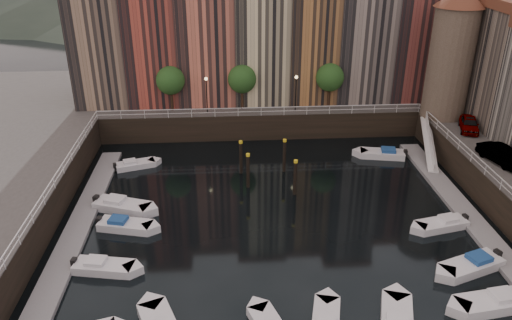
{
  "coord_description": "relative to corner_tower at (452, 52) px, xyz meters",
  "views": [
    {
      "loc": [
        -4.07,
        -36.25,
        22.61
      ],
      "look_at": [
        -1.37,
        4.0,
        3.27
      ],
      "focal_mm": 35.0,
      "sensor_mm": 36.0,
      "label": 1
    }
  ],
  "objects": [
    {
      "name": "corner_tower",
      "position": [
        0.0,
        0.0,
        0.0
      ],
      "size": [
        5.2,
        5.2,
        13.8
      ],
      "color": "#6B5B4C",
      "rests_on": "quay_right"
    },
    {
      "name": "car_a",
      "position": [
        0.99,
        -4.54,
        -6.46
      ],
      "size": [
        3.05,
        4.62,
        1.46
      ],
      "primitive_type": "imported",
      "rotation": [
        0.0,
        0.0,
        -0.34
      ],
      "color": "gray",
      "rests_on": "quay_right"
    },
    {
      "name": "quay_far",
      "position": [
        -20.0,
        11.5,
        -8.69
      ],
      "size": [
        80.0,
        20.0,
        3.0
      ],
      "primitive_type": "cube",
      "color": "black",
      "rests_on": "ground"
    },
    {
      "name": "boat_left_2",
      "position": [
        -32.47,
        -15.92,
        -9.84
      ],
      "size": [
        4.73,
        2.66,
        1.06
      ],
      "rotation": [
        0.0,
        0.0,
        -0.24
      ],
      "color": "silver",
      "rests_on": "ground"
    },
    {
      "name": "dock_left",
      "position": [
        -36.2,
        -15.5,
        -10.02
      ],
      "size": [
        2.0,
        28.0,
        0.35
      ],
      "primitive_type": "cube",
      "color": "gray",
      "rests_on": "ground"
    },
    {
      "name": "far_terrace",
      "position": [
        -16.69,
        9.0,
        0.76
      ],
      "size": [
        48.7,
        10.3,
        17.5
      ],
      "color": "#91745C",
      "rests_on": "quay_far"
    },
    {
      "name": "railings",
      "position": [
        -20.0,
        -9.62,
        -6.41
      ],
      "size": [
        36.08,
        34.04,
        0.52
      ],
      "color": "white",
      "rests_on": "ground"
    },
    {
      "name": "boat_right_4",
      "position": [
        -7.4,
        -3.86,
        -9.82
      ],
      "size": [
        4.96,
        2.61,
        1.11
      ],
      "rotation": [
        0.0,
        0.0,
        2.94
      ],
      "color": "silver",
      "rests_on": "ground"
    },
    {
      "name": "promenade_trees",
      "position": [
        -21.33,
        3.7,
        -3.61
      ],
      "size": [
        21.2,
        3.2,
        5.2
      ],
      "color": "black",
      "rests_on": "quay_far"
    },
    {
      "name": "boat_left_1",
      "position": [
        -33.08,
        -21.29,
        -9.84
      ],
      "size": [
        4.63,
        2.4,
        1.04
      ],
      "rotation": [
        0.0,
        0.0,
        -0.19
      ],
      "color": "silver",
      "rests_on": "ground"
    },
    {
      "name": "ground",
      "position": [
        -20.0,
        -14.5,
        -10.19
      ],
      "size": [
        200.0,
        200.0,
        0.0
      ],
      "primitive_type": "plane",
      "color": "black",
      "rests_on": "ground"
    },
    {
      "name": "boat_right_0",
      "position": [
        -7.03,
        -26.8,
        -9.8
      ],
      "size": [
        5.2,
        2.48,
        1.17
      ],
      "rotation": [
        0.0,
        0.0,
        3.28
      ],
      "color": "silver",
      "rests_on": "ground"
    },
    {
      "name": "dock_right",
      "position": [
        -3.8,
        -15.5,
        -10.02
      ],
      "size": [
        2.0,
        28.0,
        0.35
      ],
      "primitive_type": "cube",
      "color": "gray",
      "rests_on": "ground"
    },
    {
      "name": "boat_left_3",
      "position": [
        -33.22,
        -12.89,
        -9.79
      ],
      "size": [
        5.31,
        3.44,
        1.2
      ],
      "rotation": [
        0.0,
        0.0,
        -0.35
      ],
      "color": "silver",
      "rests_on": "ground"
    },
    {
      "name": "boat_right_1",
      "position": [
        -6.66,
        -22.92,
        -9.8
      ],
      "size": [
        5.14,
        3.35,
        1.16
      ],
      "rotation": [
        0.0,
        0.0,
        3.49
      ],
      "color": "silver",
      "rests_on": "ground"
    },
    {
      "name": "boat_right_2",
      "position": [
        -6.58,
        -17.49,
        -9.85
      ],
      "size": [
        4.61,
        2.53,
        1.03
      ],
      "rotation": [
        0.0,
        0.0,
        3.37
      ],
      "color": "silver",
      "rests_on": "ground"
    },
    {
      "name": "gangway",
      "position": [
        -2.9,
        -4.5,
        -8.28
      ],
      "size": [
        2.78,
        8.32,
        3.73
      ],
      "color": "white",
      "rests_on": "ground"
    },
    {
      "name": "boat_left_4",
      "position": [
        -33.37,
        -4.62,
        -9.88
      ],
      "size": [
        4.21,
        2.6,
        0.94
      ],
      "rotation": [
        0.0,
        0.0,
        0.31
      ],
      "color": "silver",
      "rests_on": "ground"
    },
    {
      "name": "street_lamps",
      "position": [
        -21.0,
        2.7,
        -4.3
      ],
      "size": [
        10.36,
        0.36,
        4.18
      ],
      "color": "black",
      "rests_on": "quay_far"
    },
    {
      "name": "mooring_pilings",
      "position": [
        -20.2,
        -8.44,
        -8.54
      ],
      "size": [
        5.08,
        5.06,
        3.78
      ],
      "color": "black",
      "rests_on": "ground"
    },
    {
      "name": "car_b",
      "position": [
        0.39,
        -12.1,
        -6.43
      ],
      "size": [
        2.78,
        4.9,
        1.53
      ],
      "primitive_type": "imported",
      "rotation": [
        0.0,
        0.0,
        0.27
      ],
      "color": "gray",
      "rests_on": "quay_right"
    }
  ]
}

